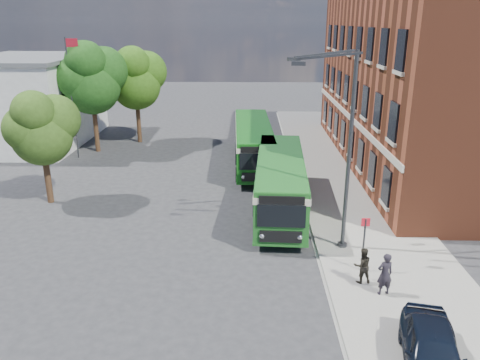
{
  "coord_description": "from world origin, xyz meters",
  "views": [
    {
      "loc": [
        0.87,
        -21.74,
        10.14
      ],
      "look_at": [
        0.35,
        1.43,
        2.2
      ],
      "focal_mm": 35.0,
      "sensor_mm": 36.0,
      "label": 1
    }
  ],
  "objects_px": {
    "bus_front": "(280,179)",
    "bus_rear": "(253,140)",
    "street_lamp": "(341,150)",
    "parked_car": "(432,351)"
  },
  "relations": [
    {
      "from": "bus_rear",
      "to": "street_lamp",
      "type": "bearing_deg",
      "value": -74.57
    },
    {
      "from": "bus_front",
      "to": "bus_rear",
      "type": "bearing_deg",
      "value": 99.34
    },
    {
      "from": "street_lamp",
      "to": "bus_rear",
      "type": "distance_m",
      "value": 14.38
    },
    {
      "from": "bus_front",
      "to": "bus_rear",
      "type": "relative_size",
      "value": 0.93
    },
    {
      "from": "bus_rear",
      "to": "parked_car",
      "type": "bearing_deg",
      "value": -76.48
    },
    {
      "from": "bus_front",
      "to": "parked_car",
      "type": "xyz_separation_m",
      "value": [
        3.77,
        -12.88,
        -0.97
      ]
    },
    {
      "from": "street_lamp",
      "to": "bus_rear",
      "type": "height_order",
      "value": "street_lamp"
    },
    {
      "from": "bus_front",
      "to": "parked_car",
      "type": "relative_size",
      "value": 2.68
    },
    {
      "from": "bus_front",
      "to": "bus_rear",
      "type": "height_order",
      "value": "same"
    },
    {
      "from": "bus_front",
      "to": "bus_rear",
      "type": "distance_m",
      "value": 8.96
    }
  ]
}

